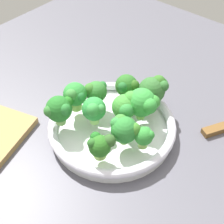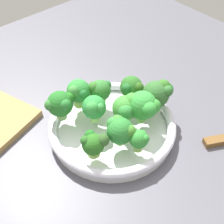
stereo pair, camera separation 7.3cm
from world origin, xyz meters
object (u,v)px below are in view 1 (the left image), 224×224
at_px(broccoli_floret_2, 94,110).
at_px(broccoli_floret_6, 124,129).
at_px(broccoli_floret_5, 142,103).
at_px(broccoli_floret_1, 75,95).
at_px(broccoli_floret_3, 127,86).
at_px(broccoli_floret_9, 144,137).
at_px(broccoli_floret_4, 155,89).
at_px(broccoli_floret_10, 125,108).
at_px(bowl, 112,127).
at_px(broccoli_floret_8, 100,145).
at_px(broccoli_floret_7, 95,92).
at_px(broccoli_floret_0, 59,109).

relative_size(broccoli_floret_2, broccoli_floret_6, 1.03).
height_order(broccoli_floret_5, broccoli_floret_6, broccoli_floret_5).
height_order(broccoli_floret_1, broccoli_floret_2, broccoli_floret_1).
height_order(broccoli_floret_3, broccoli_floret_9, broccoli_floret_3).
height_order(broccoli_floret_4, broccoli_floret_9, broccoli_floret_4).
bearing_deg(broccoli_floret_10, broccoli_floret_5, -130.91).
bearing_deg(bowl, broccoli_floret_3, -73.14).
xyz_separation_m(bowl, broccoli_floret_8, (-0.04, 0.09, 0.05)).
relative_size(broccoli_floret_2, broccoli_floret_8, 1.24).
xyz_separation_m(broccoli_floret_1, broccoli_floret_2, (-0.06, 0.01, -0.00)).
bearing_deg(broccoli_floret_10, broccoli_floret_4, -100.26).
relative_size(bowl, broccoli_floret_5, 3.69).
height_order(bowl, broccoli_floret_9, broccoli_floret_9).
bearing_deg(broccoli_floret_3, broccoli_floret_2, 89.37).
xyz_separation_m(broccoli_floret_6, broccoli_floret_7, (0.13, -0.05, -0.00)).
height_order(broccoli_floret_1, broccoli_floret_3, broccoli_floret_1).
height_order(broccoli_floret_2, broccoli_floret_6, broccoli_floret_2).
height_order(bowl, broccoli_floret_6, broccoli_floret_6).
bearing_deg(broccoli_floret_4, broccoli_floret_0, 58.17).
bearing_deg(broccoli_floret_10, broccoli_floret_0, 44.53).
distance_m(bowl, broccoli_floret_1, 0.11).
xyz_separation_m(broccoli_floret_7, broccoli_floret_10, (-0.09, -0.00, 0.00)).
height_order(broccoli_floret_1, broccoli_floret_6, broccoli_floret_1).
bearing_deg(broccoli_floret_4, broccoli_floret_8, 92.76).
xyz_separation_m(broccoli_floret_6, broccoli_floret_10, (0.04, -0.05, -0.00)).
height_order(broccoli_floret_4, broccoli_floret_5, broccoli_floret_5).
bearing_deg(broccoli_floret_0, broccoli_floret_4, -121.83).
bearing_deg(broccoli_floret_0, broccoli_floret_1, -83.86).
bearing_deg(broccoli_floret_2, broccoli_floret_6, 179.71).
bearing_deg(broccoli_floret_6, broccoli_floret_1, -2.22).
bearing_deg(broccoli_floret_1, bowl, -165.69).
relative_size(broccoli_floret_3, broccoli_floret_10, 0.96).
bearing_deg(broccoli_floret_5, broccoli_floret_8, 90.64).
xyz_separation_m(broccoli_floret_1, broccoli_floret_9, (-0.19, -0.01, -0.01)).
bearing_deg(broccoli_floret_2, broccoli_floret_10, -131.35).
distance_m(broccoli_floret_4, broccoli_floret_8, 0.21).
bearing_deg(broccoli_floret_10, broccoli_floret_2, 48.65).
relative_size(broccoli_floret_4, broccoli_floret_5, 0.93).
bearing_deg(broccoli_floret_8, broccoli_floret_3, -68.06).
relative_size(broccoli_floret_8, broccoli_floret_10, 0.84).
xyz_separation_m(broccoli_floret_1, broccoli_floret_10, (-0.11, -0.05, -0.01)).
bearing_deg(broccoli_floret_9, broccoli_floret_4, -63.84).
bearing_deg(broccoli_floret_7, bowl, 163.15).
relative_size(broccoli_floret_0, broccoli_floret_2, 1.06).
bearing_deg(broccoli_floret_7, broccoli_floret_1, 63.33).
relative_size(broccoli_floret_3, broccoli_floret_4, 0.85).
xyz_separation_m(bowl, broccoli_floret_6, (-0.06, 0.03, 0.06)).
bearing_deg(broccoli_floret_6, broccoli_floret_4, -80.86).
distance_m(broccoli_floret_4, broccoli_floret_10, 0.09).
bearing_deg(broccoli_floret_6, broccoli_floret_0, 19.10).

